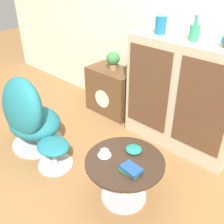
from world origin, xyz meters
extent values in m
plane|color=olive|center=(0.00, 0.00, 0.00)|extent=(12.00, 12.00, 0.00)
cube|color=beige|center=(0.00, 1.37, 1.30)|extent=(6.40, 0.06, 2.60)
cube|color=tan|center=(0.32, 1.14, 0.57)|extent=(1.17, 0.40, 1.15)
cube|color=brown|center=(0.03, 0.93, 0.63)|extent=(0.49, 0.01, 0.87)
cube|color=brown|center=(0.61, 0.93, 0.63)|extent=(0.49, 0.01, 0.87)
cube|color=brown|center=(-0.68, 1.15, 0.30)|extent=(0.63, 0.38, 0.60)
cylinder|color=beige|center=(-0.68, 0.96, 0.25)|extent=(0.23, 0.01, 0.23)
cylinder|color=#B7B7BC|center=(-0.79, 0.05, 0.01)|extent=(0.56, 0.56, 0.02)
cylinder|color=#B7B7BC|center=(-0.79, 0.05, 0.08)|extent=(0.06, 0.06, 0.11)
ellipsoid|color=#1E6B75|center=(-0.79, 0.05, 0.28)|extent=(0.62, 0.53, 0.29)
ellipsoid|color=#1E6B75|center=(-0.79, -0.06, 0.52)|extent=(0.62, 0.40, 0.64)
cylinder|color=#B7B7BC|center=(-0.36, -0.03, 0.01)|extent=(0.35, 0.35, 0.02)
cylinder|color=#B7B7BC|center=(-0.36, -0.03, 0.11)|extent=(0.04, 0.04, 0.17)
ellipsoid|color=#1E6B75|center=(-0.36, -0.03, 0.24)|extent=(0.35, 0.29, 0.09)
cylinder|color=#B7B7BC|center=(0.41, 0.13, 0.01)|extent=(0.39, 0.39, 0.02)
cylinder|color=#B7B7BC|center=(0.41, 0.13, 0.20)|extent=(0.04, 0.04, 0.37)
cylinder|color=#332319|center=(0.41, 0.13, 0.40)|extent=(0.64, 0.64, 0.02)
cylinder|color=#196699|center=(-0.02, 1.14, 1.23)|extent=(0.11, 0.11, 0.17)
cylinder|color=#2D8E6B|center=(0.34, 1.14, 1.22)|extent=(0.09, 0.09, 0.14)
cylinder|color=#2D8E6B|center=(0.34, 1.14, 1.33)|extent=(0.03, 0.03, 0.08)
cylinder|color=#996B4C|center=(-0.67, 1.15, 0.63)|extent=(0.10, 0.10, 0.07)
sphere|color=#387A3D|center=(-0.67, 1.15, 0.74)|extent=(0.16, 0.16, 0.16)
cylinder|color=white|center=(0.24, 0.07, 0.41)|extent=(0.11, 0.11, 0.01)
cylinder|color=white|center=(0.24, 0.07, 0.43)|extent=(0.07, 0.07, 0.05)
cube|color=#237038|center=(0.52, 0.07, 0.42)|extent=(0.16, 0.12, 0.02)
cube|color=#1E478C|center=(0.52, 0.07, 0.44)|extent=(0.16, 0.12, 0.02)
ellipsoid|color=#1E7A70|center=(0.38, 0.27, 0.42)|extent=(0.14, 0.14, 0.04)
camera|label=1|loc=(1.42, -1.11, 1.81)|focal=42.00mm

